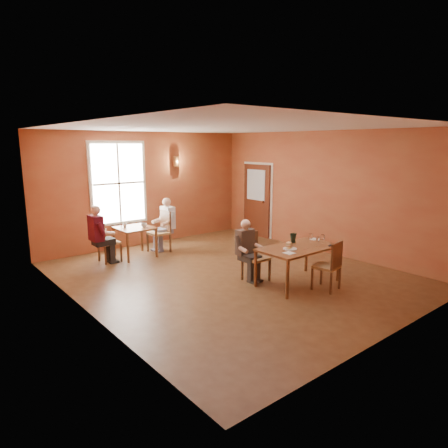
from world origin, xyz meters
TOP-DOWN VIEW (x-y plane):
  - ground at (0.00, 0.00)m, footprint 6.00×7.00m
  - wall_back at (0.00, 3.50)m, footprint 6.00×0.04m
  - wall_front at (0.00, -3.50)m, footprint 6.00×0.04m
  - wall_left at (-3.00, 0.00)m, footprint 0.04×7.00m
  - wall_right at (3.00, 0.00)m, footprint 0.04×7.00m
  - ceiling at (0.00, 0.00)m, footprint 6.00×7.00m
  - window at (-0.80, 3.45)m, footprint 1.36×0.10m
  - door at (2.94, 2.30)m, footprint 0.12×1.04m
  - wall_sconce at (0.90, 3.40)m, footprint 0.16×0.16m
  - main_table at (0.68, -1.24)m, footprint 1.58×0.89m
  - chair_diner_main at (0.18, -0.59)m, footprint 0.42×0.42m
  - diner_main at (0.18, -0.62)m, footprint 0.47×0.47m
  - chair_empty at (0.85, -1.78)m, footprint 0.48×0.48m
  - plate_food at (0.42, -1.25)m, footprint 0.30×0.30m
  - sandwich at (0.46, -1.18)m, footprint 0.10×0.09m
  - goblet_a at (1.15, -1.14)m, footprint 0.08×0.08m
  - goblet_b at (1.26, -1.36)m, footprint 0.08×0.08m
  - goblet_c at (1.02, -1.43)m, footprint 0.09×0.09m
  - menu_stand at (0.83, -0.96)m, footprint 0.12×0.06m
  - knife at (0.63, -1.45)m, footprint 0.18×0.02m
  - napkin at (0.20, -1.42)m, footprint 0.18×0.18m
  - side_plate at (1.41, -1.03)m, footprint 0.20×0.20m
  - sunglasses at (1.23, -1.57)m, footprint 0.13×0.06m
  - second_table at (-0.88, 2.51)m, footprint 0.82×0.82m
  - chair_diner_white at (-0.23, 2.51)m, footprint 0.46×0.46m
  - diner_white at (-0.20, 2.51)m, footprint 0.52×0.52m
  - chair_diner_maroon at (-1.53, 2.51)m, footprint 0.42×0.42m
  - diner_maroon at (-1.56, 2.51)m, footprint 0.52×0.52m
  - cup_a at (-0.70, 2.38)m, footprint 0.16×0.16m
  - cup_b at (-1.06, 2.65)m, footprint 0.10×0.10m

SIDE VIEW (x-z plane):
  - ground at x=0.00m, z-range -0.01..0.01m
  - second_table at x=-0.88m, z-range 0.00..0.72m
  - main_table at x=0.68m, z-range 0.00..0.74m
  - chair_empty at x=0.85m, z-range 0.00..0.93m
  - chair_diner_maroon at x=-1.53m, z-range 0.00..0.94m
  - chair_diner_main at x=0.18m, z-range 0.00..0.96m
  - chair_diner_white at x=-0.23m, z-range 0.00..1.04m
  - diner_main at x=0.18m, z-range 0.00..1.18m
  - diner_white at x=-0.20m, z-range 0.00..1.30m
  - diner_maroon at x=-1.56m, z-range 0.00..1.31m
  - knife at x=0.63m, z-range 0.74..0.74m
  - napkin at x=0.20m, z-range 0.74..0.74m
  - side_plate at x=1.41m, z-range 0.74..0.75m
  - sunglasses at x=1.23m, z-range 0.74..0.75m
  - plate_food at x=0.42m, z-range 0.74..0.77m
  - cup_b at x=-1.06m, z-range 0.72..0.82m
  - cup_a at x=-0.70m, z-range 0.72..0.83m
  - sandwich at x=0.46m, z-range 0.74..0.84m
  - goblet_a at x=1.15m, z-range 0.74..0.93m
  - goblet_b at x=1.26m, z-range 0.74..0.93m
  - goblet_c at x=1.02m, z-range 0.74..0.93m
  - menu_stand at x=0.83m, z-range 0.74..0.94m
  - door at x=2.94m, z-range 0.00..2.10m
  - wall_back at x=0.00m, z-range 0.00..3.00m
  - wall_front at x=0.00m, z-range 0.00..3.00m
  - wall_left at x=-3.00m, z-range 0.00..3.00m
  - wall_right at x=3.00m, z-range 0.00..3.00m
  - window at x=-0.80m, z-range 0.72..2.68m
  - wall_sconce at x=0.90m, z-range 2.06..2.34m
  - ceiling at x=0.00m, z-range 2.98..3.02m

